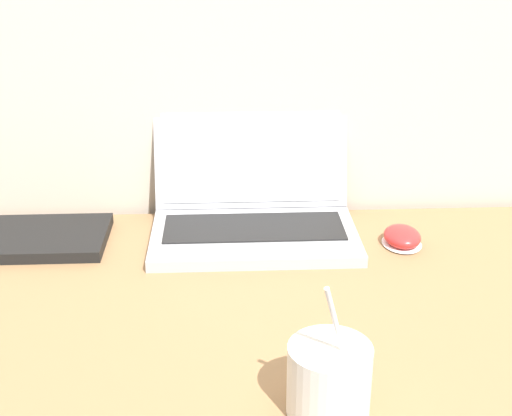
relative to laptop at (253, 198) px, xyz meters
name	(u,v)px	position (x,y,z in m)	size (l,w,h in m)	color
laptop	(253,198)	(0.00, 0.00, 0.00)	(0.37, 0.30, 0.26)	#ADADB2
drink_cup	(329,378)	(0.07, -0.52, -0.02)	(0.10, 0.10, 0.18)	silver
computer_mouse	(402,238)	(0.26, -0.08, -0.05)	(0.07, 0.09, 0.03)	white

